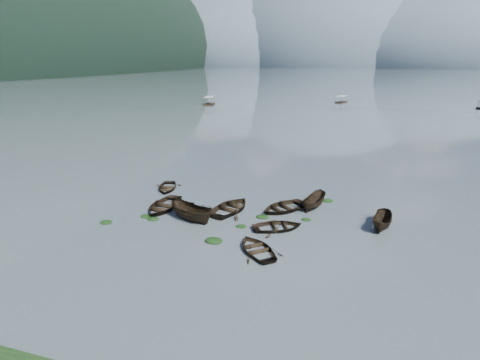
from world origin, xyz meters
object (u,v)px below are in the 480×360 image
(rowboat_0, at_px, (164,209))
(pontoon_left, at_px, (210,105))
(rowboat_3, at_px, (257,251))
(pontoon_centre, at_px, (341,103))

(rowboat_0, xyz_separation_m, pontoon_left, (-26.81, 81.40, 0.00))
(rowboat_0, height_order, rowboat_3, rowboat_0)
(pontoon_left, height_order, pontoon_centre, pontoon_left)
(rowboat_0, height_order, pontoon_left, pontoon_left)
(rowboat_3, height_order, pontoon_centre, pontoon_centre)
(rowboat_3, relative_size, pontoon_centre, 0.76)
(rowboat_3, distance_m, pontoon_left, 94.55)
(pontoon_left, relative_size, pontoon_centre, 1.15)
(pontoon_left, bearing_deg, pontoon_centre, 13.29)
(rowboat_3, xyz_separation_m, pontoon_centre, (1.82, 105.21, 0.00))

